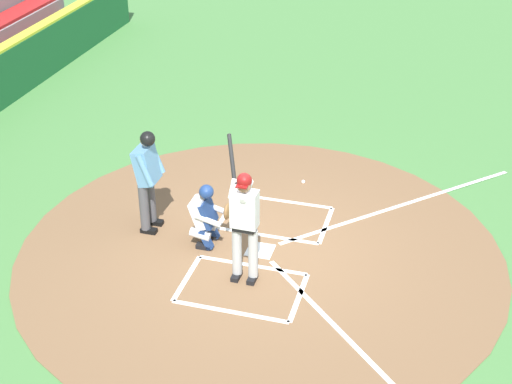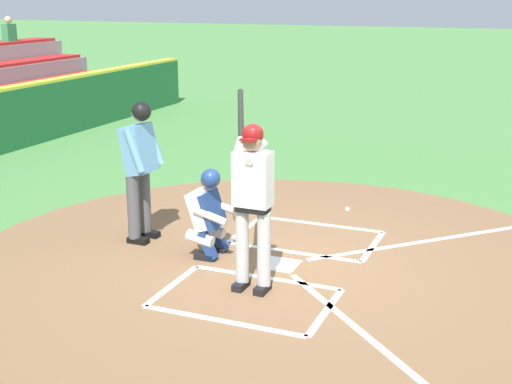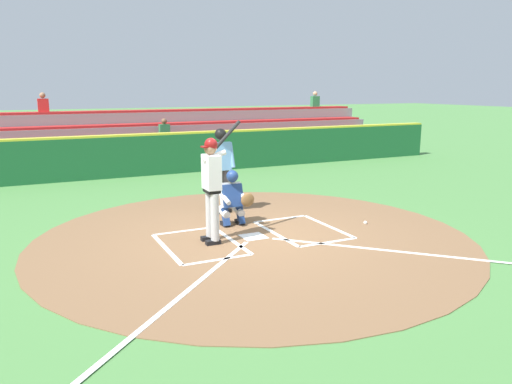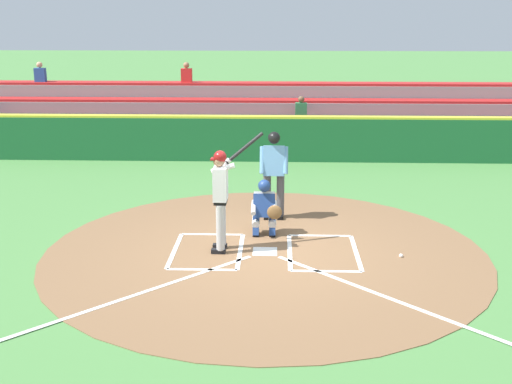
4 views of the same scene
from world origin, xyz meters
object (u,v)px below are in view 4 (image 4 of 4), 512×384
(batter, at_px, (221,193))
(plate_umpire, at_px, (274,169))
(catcher, at_px, (265,207))
(baseball, at_px, (401,256))

(batter, xyz_separation_m, plate_umpire, (-0.92, -1.96, -0.02))
(catcher, relative_size, baseball, 15.27)
(batter, bearing_deg, catcher, -130.93)
(batter, distance_m, baseball, 3.39)
(batter, height_order, baseball, batter)
(catcher, xyz_separation_m, plate_umpire, (-0.16, -1.08, 0.49))
(catcher, bearing_deg, baseball, 155.87)
(plate_umpire, distance_m, baseball, 3.32)
(batter, xyz_separation_m, baseball, (-3.21, 0.22, -1.06))
(plate_umpire, height_order, baseball, plate_umpire)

